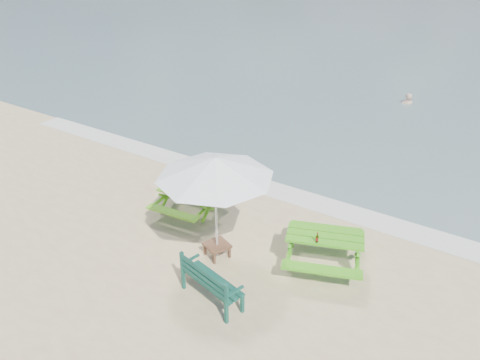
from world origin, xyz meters
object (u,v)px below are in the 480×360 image
Objects in this scene: picnic_table_right at (324,250)px; side_table at (217,250)px; park_bench at (212,289)px; beer_bottle at (317,239)px; picnic_table_left at (188,202)px; patio_umbrella at (215,167)px; swimmer at (406,111)px.

side_table is at bearing -154.19° from picnic_table_right.
beer_bottle is at bearing 55.09° from park_bench.
park_bench is (2.58, -2.41, -0.07)m from picnic_table_left.
picnic_table_right is (4.05, -0.03, 0.05)m from picnic_table_left.
patio_umbrella is (0.00, -0.00, 2.21)m from side_table.
beer_bottle reaches higher than swimmer.
beer_bottle is (4.00, -0.38, 0.56)m from picnic_table_left.
patio_umbrella is 2.76m from beer_bottle.
patio_umbrella is 13.91× the size of beer_bottle.
swimmer reaches higher than side_table.
picnic_table_left is at bearing 179.51° from picnic_table_right.
picnic_table_left is 4.05m from picnic_table_right.
park_bench is (-1.46, -2.38, -0.11)m from picnic_table_right.
picnic_table_right reaches higher than swimmer.
picnic_table_right is at bearing 25.81° from patio_umbrella.
side_table is (1.79, -1.12, -0.17)m from picnic_table_left.
park_bench is 1.51m from side_table.
picnic_table_left is 0.53× the size of patio_umbrella.
patio_umbrella is at bearing -161.45° from beer_bottle.
park_bench is at bearing -58.35° from side_table.
picnic_table_left is 3.53m from park_bench.
patio_umbrella is 2.14× the size of swimmer.
side_table is at bearing 121.65° from park_bench.
picnic_table_right is at bearing 58.37° from park_bench.
park_bench is 2.59m from patio_umbrella.
beer_bottle is at bearing -98.09° from picnic_table_right.
picnic_table_left reaches higher than side_table.
swimmer is (-0.14, 15.20, -0.64)m from park_bench.
patio_umbrella is at bearing 121.65° from park_bench.
picnic_table_right is at bearing -82.89° from swimmer.
picnic_table_left is 2.12m from side_table.
side_table is 2.44m from beer_bottle.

